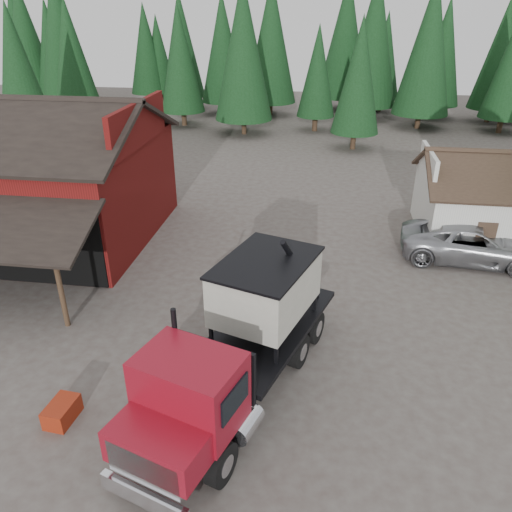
# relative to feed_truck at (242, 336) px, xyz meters

# --- Properties ---
(ground) EXTENTS (120.00, 120.00, 0.00)m
(ground) POSITION_rel_feed_truck_xyz_m (-1.65, 0.44, -2.08)
(ground) COLOR #4C413B
(ground) RESTS_ON ground
(red_barn) EXTENTS (12.80, 13.63, 7.18)m
(red_barn) POSITION_rel_feed_truck_xyz_m (-12.65, 10.34, 0.61)
(red_barn) COLOR maroon
(red_barn) RESTS_ON ground
(farmhouse) EXTENTS (8.60, 6.42, 4.65)m
(farmhouse) POSITION_rel_feed_truck_xyz_m (11.35, 13.44, -0.42)
(farmhouse) COLOR silver
(farmhouse) RESTS_ON ground
(conifer_backdrop) EXTENTS (76.00, 16.00, 16.00)m
(conifer_backdrop) POSITION_rel_feed_truck_xyz_m (-1.65, 42.44, -2.08)
(conifer_backdrop) COLOR black
(conifer_backdrop) RESTS_ON ground
(near_pine_a) EXTENTS (4.40, 4.40, 11.40)m
(near_pine_a) POSITION_rel_feed_truck_xyz_m (-23.65, 28.44, 4.31)
(near_pine_a) COLOR #382619
(near_pine_a) RESTS_ON ground
(near_pine_b) EXTENTS (3.96, 3.96, 10.40)m
(near_pine_b) POSITION_rel_feed_truck_xyz_m (4.35, 30.44, 3.80)
(near_pine_b) COLOR #382619
(near_pine_b) RESTS_ON ground
(near_pine_d) EXTENTS (5.28, 5.28, 13.40)m
(near_pine_d) POSITION_rel_feed_truck_xyz_m (-5.65, 34.44, 5.31)
(near_pine_d) COLOR #382619
(near_pine_d) RESTS_ON ground
(feed_truck) EXTENTS (5.61, 10.20, 4.46)m
(feed_truck) POSITION_rel_feed_truck_xyz_m (0.00, 0.00, 0.00)
(feed_truck) COLOR black
(feed_truck) RESTS_ON ground
(silver_car) EXTENTS (6.85, 3.66, 1.83)m
(silver_car) POSITION_rel_feed_truck_xyz_m (9.32, 10.44, -1.17)
(silver_car) COLOR #9E9FA5
(silver_car) RESTS_ON ground
(equip_box) EXTENTS (0.80, 1.16, 0.60)m
(equip_box) POSITION_rel_feed_truck_xyz_m (-5.07, -2.06, -1.78)
(equip_box) COLOR maroon
(equip_box) RESTS_ON ground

